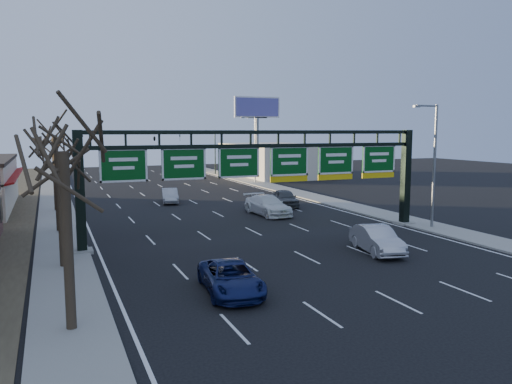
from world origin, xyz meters
name	(u,v)px	position (x,y,z in m)	size (l,w,h in m)	color
ground	(325,266)	(0.00, 0.00, 0.00)	(160.00, 160.00, 0.00)	black
sidewalk_left	(58,220)	(-12.80, 20.00, 0.06)	(3.00, 120.00, 0.12)	gray
sidewalk_right	(334,202)	(12.80, 20.00, 0.06)	(3.00, 120.00, 0.12)	gray
lane_markings	(211,211)	(0.00, 20.00, 0.01)	(21.60, 120.00, 0.01)	white
sign_gantry	(267,169)	(0.16, 8.00, 4.63)	(24.60, 1.20, 7.20)	black
building_right_distant	(274,160)	(20.00, 50.00, 2.50)	(12.00, 20.00, 5.00)	beige
tree_near	(62,121)	(-12.80, -4.00, 7.48)	(3.60, 3.60, 8.86)	black
tree_gantry	(57,131)	(-12.80, 5.00, 7.11)	(3.60, 3.60, 8.48)	black
tree_mid	(54,120)	(-12.80, 15.00, 7.85)	(3.60, 3.60, 9.24)	black
tree_far	(53,127)	(-12.80, 25.00, 7.48)	(3.60, 3.60, 8.86)	black
streetlight_near	(433,159)	(12.47, 6.00, 5.08)	(2.15, 0.22, 9.00)	slate
streetlight_far	(254,146)	(12.47, 40.00, 5.08)	(2.15, 0.22, 9.00)	slate
billboard_right	(257,117)	(15.00, 44.98, 9.06)	(7.00, 0.50, 12.00)	slate
traffic_signal_mast	(178,141)	(5.69, 55.00, 5.50)	(10.16, 0.54, 7.00)	black
car_blue_suv	(231,278)	(-6.07, -2.14, 0.69)	(2.27, 4.93, 1.37)	navy
car_silver_sedan	(377,239)	(4.37, 1.46, 0.78)	(1.66, 4.76, 1.57)	#B4B4B9
car_white_wagon	(268,205)	(3.80, 15.99, 0.82)	(2.31, 5.68, 1.65)	white
car_grey_far	(285,198)	(7.25, 19.75, 0.79)	(1.88, 4.66, 1.59)	#3E4143
car_silver_distant	(170,196)	(-2.29, 26.26, 0.70)	(1.49, 4.27, 1.41)	#A2A2A7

